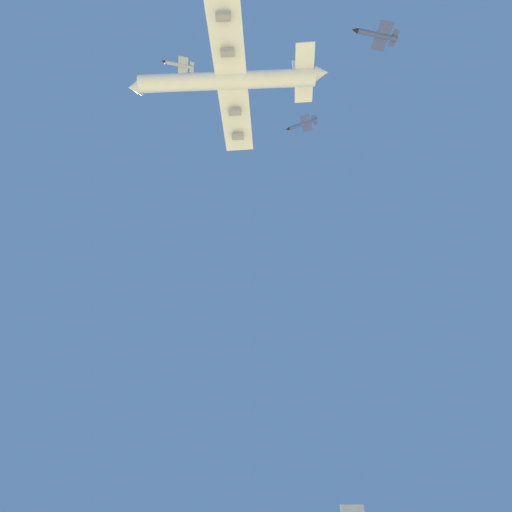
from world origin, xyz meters
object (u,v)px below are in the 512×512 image
at_px(chase_jet_lead, 377,35).
at_px(chase_jet_trailing, 180,65).
at_px(carrier_jet, 230,81).
at_px(chase_jet_right_wing, 303,124).

height_order(chase_jet_lead, chase_jet_trailing, chase_jet_trailing).
height_order(carrier_jet, chase_jet_lead, carrier_jet).
xyz_separation_m(chase_jet_right_wing, chase_jet_trailing, (59.57, 9.24, 19.15)).
height_order(carrier_jet, chase_jet_trailing, chase_jet_trailing).
bearing_deg(chase_jet_lead, chase_jet_right_wing, -80.59).
height_order(chase_jet_right_wing, chase_jet_trailing, chase_jet_trailing).
relative_size(chase_jet_lead, chase_jet_trailing, 1.00).
bearing_deg(carrier_jet, chase_jet_lead, 161.36).
bearing_deg(chase_jet_trailing, chase_jet_lead, 148.90).
bearing_deg(chase_jet_right_wing, chase_jet_lead, 129.27).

